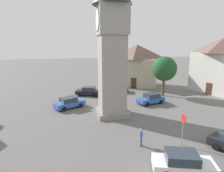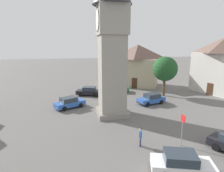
# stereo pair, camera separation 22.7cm
# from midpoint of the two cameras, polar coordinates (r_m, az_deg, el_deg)

# --- Properties ---
(ground_plane) EXTENTS (200.00, 200.00, 0.00)m
(ground_plane) POSITION_cam_midpoint_polar(r_m,az_deg,el_deg) (23.84, 0.28, -8.61)
(ground_plane) COLOR #605E5B
(clock_tower) EXTENTS (4.47, 4.47, 18.09)m
(clock_tower) POSITION_cam_midpoint_polar(r_m,az_deg,el_deg) (22.33, 0.31, 17.44)
(clock_tower) COLOR gray
(clock_tower) RESTS_ON ground
(car_silver_kerb) EXTENTS (3.34, 4.45, 1.53)m
(car_silver_kerb) POSITION_cam_midpoint_polar(r_m,az_deg,el_deg) (26.59, -12.54, -4.92)
(car_silver_kerb) COLOR #2D5BB7
(car_silver_kerb) RESTS_ON ground
(car_red_corner) EXTENTS (2.95, 4.45, 1.53)m
(car_red_corner) POSITION_cam_midpoint_polar(r_m,az_deg,el_deg) (14.47, 20.82, -21.13)
(car_red_corner) COLOR white
(car_red_corner) RESTS_ON ground
(car_white_side) EXTENTS (2.38, 4.36, 1.53)m
(car_white_side) POSITION_cam_midpoint_polar(r_m,az_deg,el_deg) (34.52, 1.77, -0.60)
(car_white_side) COLOR #236B38
(car_white_side) RESTS_ON ground
(car_black_far) EXTENTS (2.97, 4.45, 1.53)m
(car_black_far) POSITION_cam_midpoint_polar(r_m,az_deg,el_deg) (32.41, -6.88, -1.56)
(car_black_far) COLOR black
(car_black_far) RESTS_ON ground
(car_green_alley) EXTENTS (2.67, 4.42, 1.53)m
(car_green_alley) POSITION_cam_midpoint_polar(r_m,az_deg,el_deg) (28.37, 12.09, -3.79)
(car_green_alley) COLOR #2D5BB7
(car_green_alley) RESTS_ON ground
(pedestrian) EXTENTS (0.52, 0.34, 1.69)m
(pedestrian) POSITION_cam_midpoint_polar(r_m,az_deg,el_deg) (16.74, 9.07, -14.58)
(pedestrian) COLOR #2D3351
(pedestrian) RESTS_ON ground
(tree) EXTENTS (4.10, 4.10, 6.68)m
(tree) POSITION_cam_midpoint_polar(r_m,az_deg,el_deg) (32.55, 15.99, 4.99)
(tree) COLOR brown
(tree) RESTS_ON ground
(building_shop_left) EXTENTS (10.01, 10.76, 8.57)m
(building_shop_left) POSITION_cam_midpoint_polar(r_m,az_deg,el_deg) (40.25, 7.93, 6.38)
(building_shop_left) COLOR tan
(building_shop_left) RESTS_ON ground
(building_terrace_right) EXTENTS (10.77, 8.95, 10.00)m
(building_terrace_right) POSITION_cam_midpoint_polar(r_m,az_deg,el_deg) (38.69, 30.96, 5.56)
(building_terrace_right) COLOR beige
(building_terrace_right) RESTS_ON ground
(road_sign) EXTENTS (0.60, 0.07, 2.80)m
(road_sign) POSITION_cam_midpoint_polar(r_m,az_deg,el_deg) (17.35, 21.01, -11.04)
(road_sign) COLOR gray
(road_sign) RESTS_ON ground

